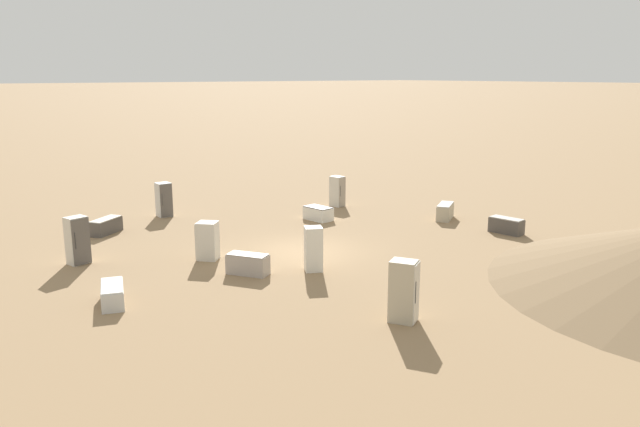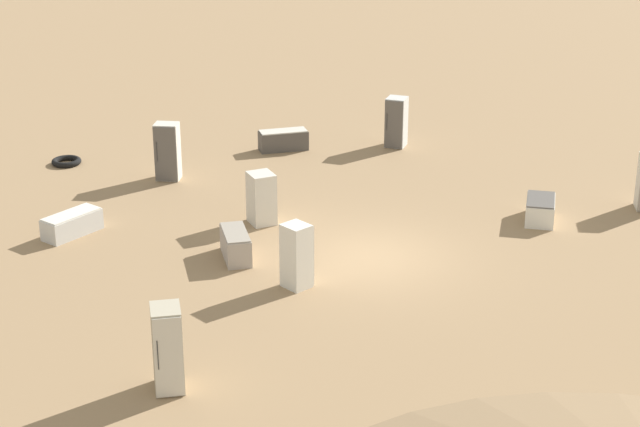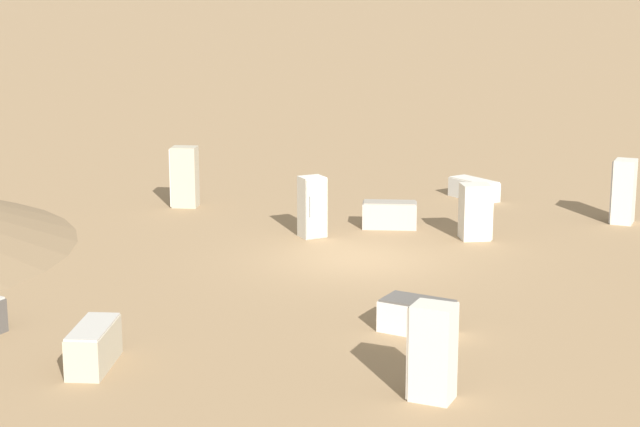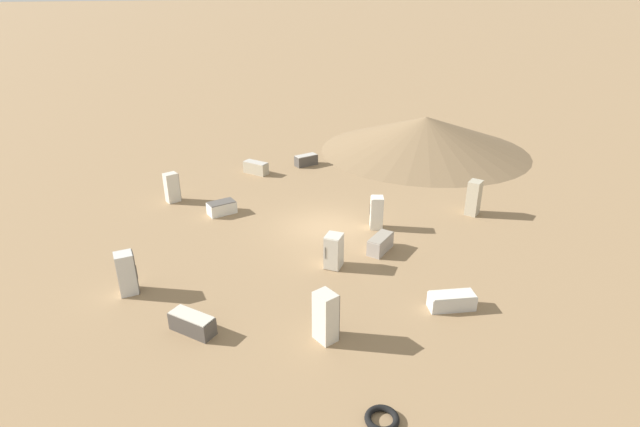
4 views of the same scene
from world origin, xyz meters
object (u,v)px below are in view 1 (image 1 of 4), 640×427
object	(u,v)px
discarded_fridge_2	(106,226)
discarded_fridge_5	(248,264)
discarded_fridge_4	(404,291)
discarded_fridge_1	(318,213)
discarded_fridge_11	(164,200)
discarded_fridge_6	(506,226)
discarded_fridge_8	(112,294)
discarded_fridge_9	(337,191)
discarded_fridge_0	(313,249)
discarded_fridge_10	(77,240)
discarded_fridge_7	(445,212)
discarded_fridge_3	(207,241)

from	to	relation	value
discarded_fridge_2	discarded_fridge_5	distance (m)	9.25
discarded_fridge_4	discarded_fridge_5	distance (m)	6.74
discarded_fridge_1	discarded_fridge_11	world-z (taller)	discarded_fridge_11
discarded_fridge_6	discarded_fridge_8	distance (m)	17.50
discarded_fridge_5	discarded_fridge_6	xyz separation A→B (m)	(12.43, -2.04, -0.02)
discarded_fridge_4	discarded_fridge_9	size ratio (longest dim) A/B	1.12
discarded_fridge_2	discarded_fridge_6	bearing A→B (deg)	18.25
discarded_fridge_0	discarded_fridge_10	xyz separation A→B (m)	(-6.60, 6.16, 0.09)
discarded_fridge_0	discarded_fridge_8	size ratio (longest dim) A/B	0.91
discarded_fridge_6	discarded_fridge_7	distance (m)	3.59
discarded_fridge_0	discarded_fridge_1	size ratio (longest dim) A/B	1.10
discarded_fridge_4	discarded_fridge_9	world-z (taller)	discarded_fridge_4
discarded_fridge_2	discarded_fridge_4	size ratio (longest dim) A/B	0.93
discarded_fridge_2	discarded_fridge_8	size ratio (longest dim) A/B	0.94
discarded_fridge_2	discarded_fridge_4	world-z (taller)	discarded_fridge_4
discarded_fridge_8	discarded_fridge_6	bearing A→B (deg)	-167.70
discarded_fridge_6	discarded_fridge_7	size ratio (longest dim) A/B	0.93
discarded_fridge_4	discarded_fridge_7	bearing A→B (deg)	-173.36
discarded_fridge_3	discarded_fridge_9	distance (m)	11.37
discarded_fridge_1	discarded_fridge_3	world-z (taller)	discarded_fridge_3
discarded_fridge_7	discarded_fridge_8	xyz separation A→B (m)	(-17.31, -1.54, -0.08)
discarded_fridge_5	discarded_fridge_7	size ratio (longest dim) A/B	0.95
discarded_fridge_9	discarded_fridge_10	bearing A→B (deg)	-3.46
discarded_fridge_1	discarded_fridge_9	xyz separation A→B (m)	(2.82, 1.98, 0.50)
discarded_fridge_8	discarded_fridge_4	bearing A→B (deg)	152.54
discarded_fridge_0	discarded_fridge_3	distance (m)	4.39
discarded_fridge_1	discarded_fridge_7	world-z (taller)	discarded_fridge_7
discarded_fridge_9	discarded_fridge_1	bearing A→B (deg)	22.86
discarded_fridge_7	discarded_fridge_10	bearing A→B (deg)	46.28
discarded_fridge_5	discarded_fridge_4	bearing A→B (deg)	-110.51
discarded_fridge_5	discarded_fridge_9	xyz separation A→B (m)	(10.06, 7.26, 0.45)
discarded_fridge_1	discarded_fridge_7	distance (m)	6.34
discarded_fridge_0	discarded_fridge_11	bearing A→B (deg)	121.02
discarded_fridge_0	discarded_fridge_4	bearing A→B (deg)	-70.54
discarded_fridge_5	discarded_fridge_10	world-z (taller)	discarded_fridge_10
discarded_fridge_7	discarded_fridge_9	distance (m)	6.18
discarded_fridge_7	discarded_fridge_8	world-z (taller)	discarded_fridge_7
discarded_fridge_5	discarded_fridge_11	xyz separation A→B (m)	(1.49, 10.68, 0.49)
discarded_fridge_1	discarded_fridge_6	distance (m)	8.98
discarded_fridge_1	discarded_fridge_5	world-z (taller)	discarded_fridge_5
discarded_fridge_5	discarded_fridge_7	xyz separation A→B (m)	(12.37, 1.55, 0.01)
discarded_fridge_8	discarded_fridge_5	bearing A→B (deg)	-161.10
discarded_fridge_11	discarded_fridge_3	bearing A→B (deg)	78.46
discarded_fridge_3	discarded_fridge_8	bearing A→B (deg)	165.02
discarded_fridge_7	discarded_fridge_8	size ratio (longest dim) A/B	0.93
discarded_fridge_7	discarded_fridge_4	bearing A→B (deg)	94.38
discarded_fridge_1	discarded_fridge_3	xyz separation A→B (m)	(-7.52, -2.74, 0.42)
discarded_fridge_3	discarded_fridge_7	size ratio (longest dim) A/B	0.88
discarded_fridge_0	discarded_fridge_2	xyz separation A→B (m)	(-4.20, 10.13, -0.48)
discarded_fridge_0	discarded_fridge_7	distance (m)	10.58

